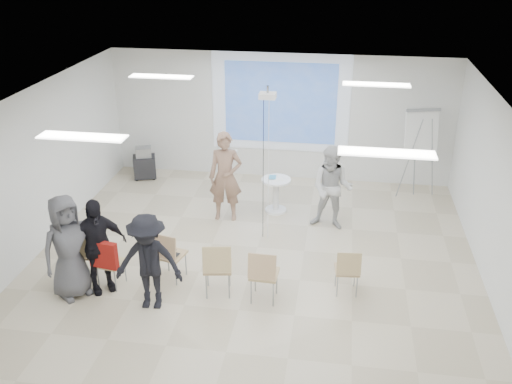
# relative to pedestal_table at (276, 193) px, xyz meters

# --- Properties ---
(floor) EXTENTS (8.00, 9.00, 0.10)m
(floor) POSITION_rel_pedestal_table_xyz_m (-0.15, -2.59, -0.48)
(floor) COLOR beige
(floor) RESTS_ON ground
(ceiling) EXTENTS (8.00, 9.00, 0.10)m
(ceiling) POSITION_rel_pedestal_table_xyz_m (-0.15, -2.59, 2.62)
(ceiling) COLOR white
(ceiling) RESTS_ON wall_back
(wall_back) EXTENTS (8.00, 0.10, 3.00)m
(wall_back) POSITION_rel_pedestal_table_xyz_m (-0.15, 1.96, 1.07)
(wall_back) COLOR silver
(wall_back) RESTS_ON floor
(wall_left) EXTENTS (0.10, 9.00, 3.00)m
(wall_left) POSITION_rel_pedestal_table_xyz_m (-4.20, -2.59, 1.07)
(wall_left) COLOR silver
(wall_left) RESTS_ON floor
(wall_right) EXTENTS (0.10, 9.00, 3.00)m
(wall_right) POSITION_rel_pedestal_table_xyz_m (3.90, -2.59, 1.07)
(wall_right) COLOR silver
(wall_right) RESTS_ON floor
(projection_halo) EXTENTS (3.20, 0.01, 2.30)m
(projection_halo) POSITION_rel_pedestal_table_xyz_m (-0.15, 1.90, 1.42)
(projection_halo) COLOR silver
(projection_halo) RESTS_ON wall_back
(projection_image) EXTENTS (2.60, 0.01, 1.90)m
(projection_image) POSITION_rel_pedestal_table_xyz_m (-0.15, 1.88, 1.42)
(projection_image) COLOR #3763BB
(projection_image) RESTS_ON wall_back
(pedestal_table) EXTENTS (0.65, 0.65, 0.77)m
(pedestal_table) POSITION_rel_pedestal_table_xyz_m (0.00, 0.00, 0.00)
(pedestal_table) COLOR white
(pedestal_table) RESTS_ON floor
(player_left) EXTENTS (0.82, 0.59, 2.12)m
(player_left) POSITION_rel_pedestal_table_xyz_m (-0.98, -0.47, 0.63)
(player_left) COLOR #946F5A
(player_left) RESTS_ON floor
(player_right) EXTENTS (1.03, 0.89, 1.91)m
(player_right) POSITION_rel_pedestal_table_xyz_m (1.17, -0.54, 0.52)
(player_right) COLOR silver
(player_right) RESTS_ON floor
(controller_left) EXTENTS (0.05, 0.13, 0.04)m
(controller_left) POSITION_rel_pedestal_table_xyz_m (-0.80, -0.22, 0.97)
(controller_left) COLOR silver
(controller_left) RESTS_ON player_left
(controller_right) EXTENTS (0.06, 0.13, 0.04)m
(controller_right) POSITION_rel_pedestal_table_xyz_m (0.99, -0.29, 0.86)
(controller_right) COLOR silver
(controller_right) RESTS_ON player_right
(chair_far_left) EXTENTS (0.48, 0.51, 0.97)m
(chair_far_left) POSITION_rel_pedestal_table_xyz_m (-2.84, -3.11, 0.14)
(chair_far_left) COLOR tan
(chair_far_left) RESTS_ON floor
(chair_left_mid) EXTENTS (0.47, 0.49, 0.86)m
(chair_left_mid) POSITION_rel_pedestal_table_xyz_m (-2.41, -3.28, 0.08)
(chair_left_mid) COLOR tan
(chair_left_mid) RESTS_ON floor
(chair_left_inner) EXTENTS (0.53, 0.55, 0.93)m
(chair_left_inner) POSITION_rel_pedestal_table_xyz_m (-1.47, -2.92, 0.12)
(chair_left_inner) COLOR tan
(chair_left_inner) RESTS_ON floor
(chair_center) EXTENTS (0.53, 0.56, 0.97)m
(chair_center) POSITION_rel_pedestal_table_xyz_m (-0.56, -3.22, 0.15)
(chair_center) COLOR tan
(chair_center) RESTS_ON floor
(chair_right_inner) EXTENTS (0.46, 0.49, 0.95)m
(chair_right_inner) POSITION_rel_pedestal_table_xyz_m (0.20, -3.29, 0.13)
(chair_right_inner) COLOR tan
(chair_right_inner) RESTS_ON floor
(chair_right_far) EXTENTS (0.43, 0.46, 0.84)m
(chair_right_far) POSITION_rel_pedestal_table_xyz_m (1.52, -2.87, 0.07)
(chair_right_far) COLOR tan
(chair_right_far) RESTS_ON floor
(red_jacket) EXTENTS (0.50, 0.19, 0.46)m
(red_jacket) POSITION_rel_pedestal_table_xyz_m (-2.39, -3.42, 0.29)
(red_jacket) COLOR #A11913
(red_jacket) RESTS_ON chair_left_mid
(laptop) EXTENTS (0.39, 0.32, 0.03)m
(laptop) POSITION_rel_pedestal_table_xyz_m (-1.45, -2.83, 0.07)
(laptop) COLOR black
(laptop) RESTS_ON chair_left_inner
(audience_left) EXTENTS (1.28, 1.21, 1.90)m
(audience_left) POSITION_rel_pedestal_table_xyz_m (-2.52, -3.35, 0.52)
(audience_left) COLOR black
(audience_left) RESTS_ON floor
(audience_mid) EXTENTS (1.23, 0.73, 1.84)m
(audience_mid) POSITION_rel_pedestal_table_xyz_m (-1.54, -3.67, 0.49)
(audience_mid) COLOR black
(audience_mid) RESTS_ON floor
(audience_outer) EXTENTS (1.11, 1.16, 1.99)m
(audience_outer) POSITION_rel_pedestal_table_xyz_m (-2.91, -3.55, 0.57)
(audience_outer) COLOR #545358
(audience_outer) RESTS_ON floor
(flipchart_easel) EXTENTS (0.85, 0.67, 2.03)m
(flipchart_easel) POSITION_rel_pedestal_table_xyz_m (3.00, 1.26, 1.07)
(flipchart_easel) COLOR gray
(flipchart_easel) RESTS_ON floor
(av_cart) EXTENTS (0.63, 0.56, 0.78)m
(av_cart) POSITION_rel_pedestal_table_xyz_m (-3.36, 1.32, -0.07)
(av_cart) COLOR black
(av_cart) RESTS_ON floor
(ceiling_projector) EXTENTS (0.30, 0.25, 3.00)m
(ceiling_projector) POSITION_rel_pedestal_table_xyz_m (-0.05, -1.10, 2.26)
(ceiling_projector) COLOR white
(ceiling_projector) RESTS_ON ceiling
(fluor_panel_nw) EXTENTS (1.20, 0.30, 0.02)m
(fluor_panel_nw) POSITION_rel_pedestal_table_xyz_m (-2.15, -0.59, 2.54)
(fluor_panel_nw) COLOR white
(fluor_panel_nw) RESTS_ON ceiling
(fluor_panel_ne) EXTENTS (1.20, 0.30, 0.02)m
(fluor_panel_ne) POSITION_rel_pedestal_table_xyz_m (1.85, -0.59, 2.54)
(fluor_panel_ne) COLOR white
(fluor_panel_ne) RESTS_ON ceiling
(fluor_panel_sw) EXTENTS (1.20, 0.30, 0.02)m
(fluor_panel_sw) POSITION_rel_pedestal_table_xyz_m (-2.15, -4.09, 2.54)
(fluor_panel_sw) COLOR white
(fluor_panel_sw) RESTS_ON ceiling
(fluor_panel_se) EXTENTS (1.20, 0.30, 0.02)m
(fluor_panel_se) POSITION_rel_pedestal_table_xyz_m (1.85, -4.09, 2.54)
(fluor_panel_se) COLOR white
(fluor_panel_se) RESTS_ON ceiling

